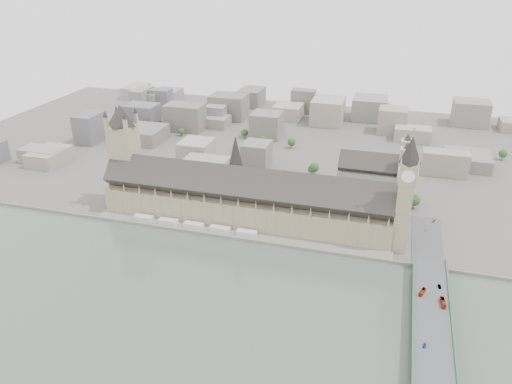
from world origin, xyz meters
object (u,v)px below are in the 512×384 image
(car_blue, at_px, (425,345))
(westminster_abbey, at_px, (375,179))
(car_approach, at_px, (434,221))
(victoria_tower, at_px, (125,151))
(red_bus_south, at_px, (443,302))
(elizabeth_tower, at_px, (406,187))
(red_bus_north, at_px, (422,292))
(palace_of_westminster, at_px, (245,200))
(westminster_bridge, at_px, (431,322))
(car_silver, at_px, (439,286))

(car_blue, bearing_deg, westminster_abbey, 110.08)
(car_approach, bearing_deg, victoria_tower, -159.37)
(car_blue, relative_size, car_approach, 0.81)
(red_bus_south, bearing_deg, car_blue, -110.85)
(elizabeth_tower, relative_size, red_bus_south, 9.50)
(car_approach, bearing_deg, red_bus_north, -79.23)
(elizabeth_tower, height_order, westminster_abbey, elizabeth_tower)
(palace_of_westminster, xyz_separation_m, car_blue, (156.51, -137.86, -11.75))
(westminster_bridge, height_order, red_bus_north, red_bus_north)
(red_bus_north, xyz_separation_m, car_approach, (10.79, 112.04, -0.61))
(westminster_abbey, bearing_deg, car_approach, -40.24)
(palace_of_westminster, distance_m, westminster_bridge, 195.05)
(car_blue, relative_size, car_silver, 0.92)
(westminster_bridge, height_order, westminster_abbey, westminster_abbey)
(victoria_tower, distance_m, car_approach, 292.67)
(elizabeth_tower, bearing_deg, palace_of_westminster, 175.15)
(victoria_tower, bearing_deg, elizabeth_tower, -3.96)
(red_bus_south, distance_m, car_blue, 47.00)
(westminster_bridge, bearing_deg, car_blue, -100.14)
(palace_of_westminster, relative_size, car_blue, 63.79)
(westminster_bridge, xyz_separation_m, car_silver, (5.55, 34.35, 5.87))
(westminster_bridge, bearing_deg, car_silver, 80.83)
(westminster_abbey, height_order, red_bus_south, westminster_abbey)
(westminster_abbey, relative_size, car_silver, 14.98)
(car_approach, bearing_deg, car_silver, -73.12)
(red_bus_north, bearing_deg, westminster_bridge, -56.71)
(palace_of_westminster, relative_size, elizabeth_tower, 2.47)
(car_silver, xyz_separation_m, car_approach, (-1.08, 101.14, -0.01))
(car_silver, height_order, car_approach, car_silver)
(victoria_tower, relative_size, westminster_bridge, 0.31)
(westminster_bridge, relative_size, car_silver, 71.60)
(victoria_tower, height_order, car_silver, victoria_tower)
(red_bus_south, xyz_separation_m, car_approach, (-2.38, 120.81, -0.83))
(victoria_tower, xyz_separation_m, red_bus_south, (290.85, -98.82, -43.38))
(palace_of_westminster, height_order, car_approach, palace_of_westminster)
(car_blue, bearing_deg, car_approach, 94.58)
(elizabeth_tower, xyz_separation_m, westminster_abbey, (-27.08, 87.00, -33.01))
(westminster_abbey, bearing_deg, red_bus_south, -70.96)
(car_approach, bearing_deg, elizabeth_tower, -109.18)
(palace_of_westminster, relative_size, car_silver, 58.39)
(palace_of_westminster, distance_m, car_approach, 169.26)
(victoria_tower, xyz_separation_m, car_silver, (289.55, -79.15, -44.21))
(elizabeth_tower, distance_m, car_approach, 68.03)
(elizabeth_tower, height_order, red_bus_south, elizabeth_tower)
(palace_of_westminster, relative_size, westminster_abbey, 3.90)
(victoria_tower, distance_m, car_silver, 303.41)
(westminster_bridge, bearing_deg, palace_of_westminster, 146.51)
(car_silver, relative_size, car_approach, 0.89)
(westminster_abbey, xyz_separation_m, red_bus_north, (44.75, -159.05, -13.48))
(car_blue, bearing_deg, red_bus_south, 82.78)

